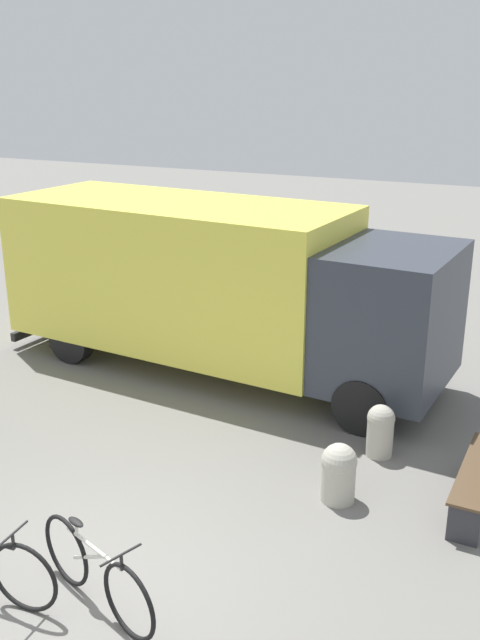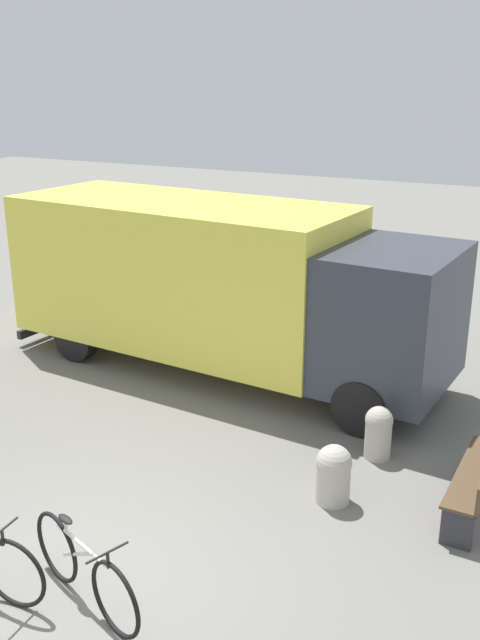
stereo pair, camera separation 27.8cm
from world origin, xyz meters
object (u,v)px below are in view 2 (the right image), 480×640
object	(u,v)px
bicycle_far	(84,570)
bollard_near_bench	(334,473)
delivery_truck	(218,280)
bollard_far_bench	(378,431)

from	to	relation	value
bicycle_far	bollard_near_bench	bearing A→B (deg)	80.94
delivery_truck	bicycle_far	xyz separation A→B (m)	(1.76, -5.82, -1.18)
delivery_truck	bicycle_far	bearing A→B (deg)	-69.27
bicycle_far	bollard_far_bench	xyz separation A→B (m)	(1.65, 4.03, -0.01)
bollard_near_bench	bollard_far_bench	world-z (taller)	bollard_near_bench
bollard_near_bench	bicycle_far	bearing A→B (deg)	-118.32
delivery_truck	bollard_near_bench	distance (m)	4.61
bollard_far_bench	bicycle_far	bearing A→B (deg)	-112.24
bollard_near_bench	bollard_far_bench	xyz separation A→B (m)	(0.16, 1.27, 0.00)
delivery_truck	bollard_far_bench	xyz separation A→B (m)	(3.41, -1.79, -1.18)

